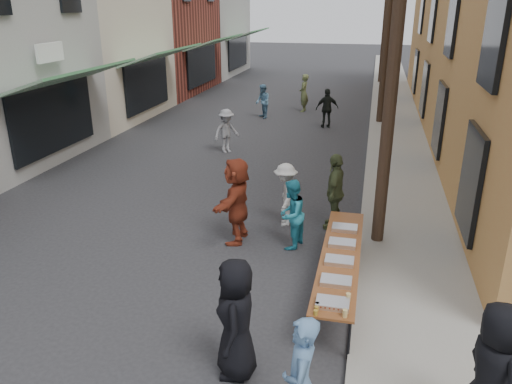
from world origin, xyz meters
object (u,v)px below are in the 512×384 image
at_px(server, 493,375).
at_px(utility_pole_near, 397,32).
at_px(utility_pole_mid, 388,16).
at_px(guest_front_c, 291,214).
at_px(serving_table, 340,257).
at_px(guest_front_a, 236,319).
at_px(catering_tray_sausage, 333,303).
at_px(utility_pole_far, 386,11).

bearing_deg(server, utility_pole_near, -7.24).
bearing_deg(utility_pole_mid, guest_front_c, -98.36).
height_order(serving_table, guest_front_c, guest_front_c).
distance_m(serving_table, server, 3.63).
bearing_deg(guest_front_a, catering_tray_sausage, 114.90).
height_order(utility_pole_near, serving_table, utility_pole_near).
relative_size(guest_front_c, server, 0.83).
height_order(utility_pole_near, catering_tray_sausage, utility_pole_near).
height_order(guest_front_a, guest_front_c, guest_front_a).
height_order(serving_table, guest_front_a, guest_front_a).
distance_m(utility_pole_near, guest_front_c, 4.21).
bearing_deg(utility_pole_mid, server, -85.81).
bearing_deg(utility_pole_near, catering_tray_sausage, -100.13).
bearing_deg(utility_pole_far, guest_front_c, -94.31).
bearing_deg(serving_table, utility_pole_near, 72.58).
distance_m(utility_pole_near, catering_tray_sausage, 5.38).
distance_m(utility_pole_near, serving_table, 4.42).
relative_size(utility_pole_mid, guest_front_a, 4.95).
distance_m(utility_pole_near, utility_pole_mid, 12.00).
bearing_deg(utility_pole_mid, serving_table, -92.76).
height_order(utility_pole_mid, serving_table, utility_pole_mid).
height_order(guest_front_c, server, server).
height_order(utility_pole_mid, guest_front_a, utility_pole_mid).
xyz_separation_m(utility_pole_mid, server, (1.26, -17.23, -3.47)).
relative_size(utility_pole_near, utility_pole_far, 1.00).
height_order(utility_pole_far, guest_front_c, utility_pole_far).
bearing_deg(serving_table, guest_front_c, 126.71).
xyz_separation_m(utility_pole_far, guest_front_a, (-1.95, -28.71, -3.59)).
xyz_separation_m(guest_front_a, guest_front_c, (0.10, 4.10, -0.14)).
bearing_deg(utility_pole_mid, catering_tray_sausage, -92.48).
bearing_deg(server, guest_front_a, 59.90).
bearing_deg(utility_pole_near, server, -76.44).
bearing_deg(utility_pole_far, server, -87.53).
xyz_separation_m(serving_table, catering_tray_sausage, (-0.00, -1.65, 0.08)).
relative_size(utility_pole_near, guest_front_c, 5.82).
distance_m(utility_pole_far, serving_table, 26.46).
bearing_deg(serving_table, guest_front_a, -116.59).
relative_size(guest_front_a, guest_front_c, 1.18).
relative_size(catering_tray_sausage, guest_front_a, 0.27).
relative_size(utility_pole_near, catering_tray_sausage, 18.00).
bearing_deg(catering_tray_sausage, server, -35.79).
bearing_deg(server, catering_tray_sausage, 33.41).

